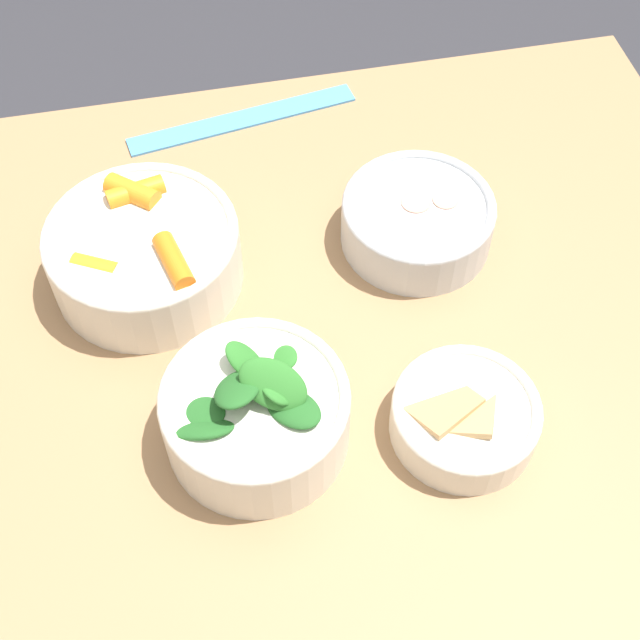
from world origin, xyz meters
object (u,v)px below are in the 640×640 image
Objects in this scene: bowl_carrots at (144,252)px; bowl_greens at (256,413)px; bowl_cookies at (465,416)px; ruler at (243,120)px; bowl_beans_hotdog at (417,222)px.

bowl_greens is (0.07, -0.19, 0.00)m from bowl_carrots.
bowl_carrots is 1.44× the size of bowl_cookies.
ruler is (0.12, 0.20, -0.04)m from bowl_carrots.
bowl_greens is 0.60× the size of ruler.
bowl_greens is 0.40m from ruler.
bowl_carrots reaches higher than bowl_cookies.
bowl_greens reaches higher than bowl_cookies.
bowl_greens reaches higher than ruler.
bowl_carrots is 1.15× the size of bowl_greens.
ruler is (-0.14, 0.21, -0.02)m from bowl_beans_hotdog.
bowl_greens is at bearing 170.35° from bowl_cookies.
bowl_carrots reaches higher than bowl_beans_hotdog.
bowl_beans_hotdog is (0.27, -0.00, -0.01)m from bowl_carrots.
bowl_cookies is (0.17, -0.03, -0.02)m from bowl_greens.
bowl_beans_hotdog is (0.19, 0.19, -0.01)m from bowl_greens.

